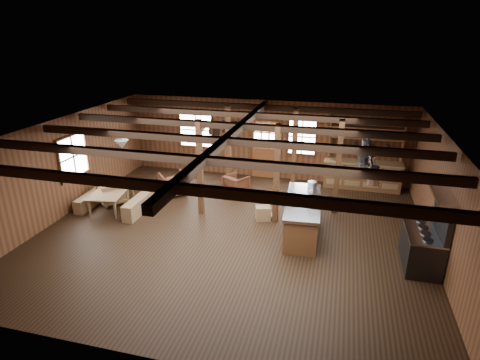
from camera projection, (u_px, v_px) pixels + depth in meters
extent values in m
cube|color=black|center=(232.00, 234.00, 10.69)|extent=(10.00, 9.00, 0.02)
cube|color=black|center=(231.00, 130.00, 9.69)|extent=(10.00, 9.00, 0.02)
cube|color=#502E17|center=(61.00, 168.00, 11.36)|extent=(0.02, 9.00, 2.80)
cube|color=#502E17|center=(445.00, 205.00, 9.01)|extent=(0.02, 9.00, 2.80)
cube|color=#502E17|center=(265.00, 140.00, 14.27)|extent=(10.00, 0.02, 2.80)
cube|color=#502E17|center=(151.00, 289.00, 6.11)|extent=(10.00, 0.02, 2.80)
cube|color=black|center=(173.00, 188.00, 6.57)|extent=(9.80, 0.12, 0.18)
cube|color=black|center=(203.00, 160.00, 7.92)|extent=(9.80, 0.12, 0.18)
cube|color=black|center=(225.00, 141.00, 9.28)|extent=(9.80, 0.12, 0.18)
cube|color=black|center=(241.00, 126.00, 10.64)|extent=(9.80, 0.12, 0.18)
cube|color=black|center=(253.00, 115.00, 11.99)|extent=(9.80, 0.12, 0.18)
cube|color=black|center=(262.00, 107.00, 13.17)|extent=(9.80, 0.12, 0.18)
cube|color=black|center=(231.00, 136.00, 9.73)|extent=(0.18, 8.82, 0.18)
cube|color=#3F2512|center=(200.00, 168.00, 11.38)|extent=(0.15, 0.15, 2.80)
cube|color=#3F2512|center=(228.00, 148.00, 13.32)|extent=(0.15, 0.15, 2.80)
cube|color=#3F2512|center=(277.00, 175.00, 10.86)|extent=(0.15, 0.15, 2.80)
cube|color=#3F2512|center=(294.00, 152.00, 12.80)|extent=(0.15, 0.15, 2.80)
cube|color=#3F2512|center=(338.00, 168.00, 11.39)|extent=(0.15, 0.15, 2.80)
cube|color=brown|center=(265.00, 163.00, 14.52)|extent=(0.90, 0.06, 1.10)
cube|color=#3F2512|center=(252.00, 148.00, 14.45)|extent=(0.06, 0.08, 2.10)
cube|color=#3F2512|center=(278.00, 150.00, 14.23)|extent=(0.06, 0.08, 2.10)
cube|color=#3F2512|center=(266.00, 120.00, 13.96)|extent=(1.02, 0.08, 0.06)
cube|color=white|center=(265.00, 136.00, 14.16)|extent=(0.84, 0.02, 0.90)
cube|color=white|center=(196.00, 130.00, 14.76)|extent=(1.20, 0.02, 1.20)
cube|color=#3F2512|center=(196.00, 130.00, 14.76)|extent=(1.32, 0.06, 1.32)
cube|color=white|center=(302.00, 137.00, 13.85)|extent=(0.90, 0.02, 1.20)
cube|color=#3F2512|center=(302.00, 137.00, 13.85)|extent=(1.02, 0.06, 1.32)
cube|color=white|center=(73.00, 156.00, 11.73)|extent=(0.02, 1.20, 1.20)
cube|color=#3F2512|center=(73.00, 156.00, 11.73)|extent=(0.14, 1.24, 1.32)
cube|color=beige|center=(230.00, 127.00, 14.38)|extent=(0.50, 0.03, 0.40)
cube|color=black|center=(230.00, 127.00, 14.38)|extent=(0.55, 0.02, 0.45)
cube|color=beige|center=(214.00, 128.00, 14.56)|extent=(0.35, 0.03, 0.45)
cube|color=black|center=(214.00, 129.00, 14.55)|extent=(0.40, 0.02, 0.50)
cube|color=beige|center=(230.00, 140.00, 14.56)|extent=(0.40, 0.03, 0.30)
cube|color=black|center=(230.00, 140.00, 14.55)|extent=(0.45, 0.02, 0.35)
cube|color=brown|center=(362.00, 176.00, 13.53)|extent=(2.50, 0.55, 0.90)
cube|color=olive|center=(363.00, 162.00, 13.34)|extent=(2.55, 0.60, 0.06)
cube|color=brown|center=(365.00, 148.00, 13.24)|extent=(2.30, 0.35, 0.04)
cube|color=brown|center=(366.00, 138.00, 13.11)|extent=(2.30, 0.35, 0.04)
cube|color=brown|center=(367.00, 128.00, 12.99)|extent=(2.30, 0.35, 0.04)
cube|color=brown|center=(330.00, 136.00, 13.38)|extent=(0.04, 0.35, 1.40)
cube|color=brown|center=(403.00, 140.00, 12.84)|extent=(0.04, 0.35, 1.40)
cylinder|color=#2B2B2D|center=(120.00, 132.00, 10.47)|extent=(0.02, 0.02, 0.45)
cone|color=silver|center=(122.00, 144.00, 10.59)|extent=(0.36, 0.36, 0.22)
cylinder|color=#2B2B2D|center=(201.00, 119.00, 11.93)|extent=(0.02, 0.02, 0.45)
cone|color=silver|center=(201.00, 130.00, 12.05)|extent=(0.36, 0.36, 0.22)
cylinder|color=#2B2B2D|center=(369.00, 147.00, 9.29)|extent=(0.04, 3.00, 0.04)
cylinder|color=#2B2B2D|center=(375.00, 172.00, 8.10)|extent=(0.01, 0.01, 0.28)
cylinder|color=silver|center=(373.00, 181.00, 8.17)|extent=(0.26, 0.26, 0.14)
cylinder|color=#2B2B2D|center=(375.00, 163.00, 8.42)|extent=(0.01, 0.01, 0.15)
cylinder|color=#2B2B2D|center=(374.00, 170.00, 8.47)|extent=(0.21, 0.21, 0.14)
cylinder|color=#2B2B2D|center=(365.00, 159.00, 8.83)|extent=(0.01, 0.01, 0.26)
cylinder|color=silver|center=(364.00, 168.00, 8.91)|extent=(0.28, 0.28, 0.14)
cylinder|color=#2B2B2D|center=(364.00, 153.00, 9.17)|extent=(0.01, 0.01, 0.20)
cylinder|color=#2B2B2D|center=(364.00, 160.00, 9.23)|extent=(0.22, 0.22, 0.14)
cylinder|color=#2B2B2D|center=(372.00, 151.00, 9.49)|extent=(0.01, 0.01, 0.28)
cylinder|color=silver|center=(371.00, 159.00, 9.57)|extent=(0.19, 0.19, 0.14)
cylinder|color=#2B2B2D|center=(365.00, 145.00, 9.87)|extent=(0.01, 0.01, 0.26)
cylinder|color=#2B2B2D|center=(364.00, 153.00, 9.94)|extent=(0.20, 0.20, 0.14)
cylinder|color=#2B2B2D|center=(370.00, 141.00, 10.19)|extent=(0.01, 0.01, 0.24)
cylinder|color=silver|center=(369.00, 148.00, 10.25)|extent=(0.26, 0.26, 0.14)
cylinder|color=#2B2B2D|center=(368.00, 137.00, 10.54)|extent=(0.01, 0.01, 0.20)
cylinder|color=#2B2B2D|center=(367.00, 143.00, 10.60)|extent=(0.27, 0.27, 0.14)
cube|color=brown|center=(302.00, 218.00, 10.58)|extent=(0.95, 2.44, 0.86)
cube|color=silver|center=(303.00, 202.00, 10.41)|extent=(1.03, 2.55, 0.08)
cylinder|color=#2B2B2D|center=(301.00, 211.00, 9.87)|extent=(0.44, 0.44, 0.06)
cylinder|color=silver|center=(309.00, 207.00, 9.77)|extent=(0.03, 0.03, 0.30)
cube|color=olive|center=(263.00, 213.00, 11.37)|extent=(0.54, 0.45, 0.41)
cube|color=#2B2B2D|center=(421.00, 249.00, 9.13)|extent=(0.75, 1.41, 0.85)
cube|color=silver|center=(424.00, 231.00, 8.97)|extent=(0.77, 1.43, 0.04)
cube|color=#2B2B2D|center=(444.00, 213.00, 8.72)|extent=(0.12, 1.41, 0.94)
cube|color=silver|center=(442.00, 192.00, 8.58)|extent=(0.40, 1.50, 0.05)
imported|color=olive|center=(113.00, 199.00, 12.11)|extent=(1.17, 1.77, 0.58)
cube|color=olive|center=(92.00, 199.00, 12.32)|extent=(0.28, 1.50, 0.41)
cube|color=olive|center=(141.00, 203.00, 11.91)|extent=(0.33, 1.74, 0.48)
imported|color=brown|center=(173.00, 184.00, 13.07)|extent=(1.12, 1.12, 0.73)
imported|color=brown|center=(236.00, 184.00, 13.19)|extent=(0.91, 0.92, 0.62)
imported|color=olive|center=(113.00, 192.00, 12.43)|extent=(1.12, 1.12, 0.73)
cylinder|color=silver|center=(312.00, 184.00, 11.24)|extent=(0.26, 0.26, 0.16)
imported|color=silver|center=(298.00, 196.00, 10.60)|extent=(0.32, 0.32, 0.06)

